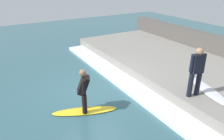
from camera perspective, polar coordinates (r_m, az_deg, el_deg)
name	(u,v)px	position (r m, az deg, el deg)	size (l,w,h in m)	color
ground_plane	(96,91)	(8.13, -4.29, -5.53)	(28.00, 28.00, 0.00)	#335B66
concrete_ledge	(173,65)	(10.14, 15.62, 1.24)	(4.40, 10.82, 0.48)	gray
back_wall	(210,48)	(11.83, 24.28, 5.31)	(0.50, 11.36, 1.31)	#544F49
wave_foam_crest	(124,82)	(8.65, 3.22, -3.06)	(0.80, 10.28, 0.14)	silver
surfboard_riding	(85,111)	(7.02, -7.09, -10.56)	(2.04, 1.13, 0.06)	yellow
surfer_riding	(84,89)	(6.61, -7.44, -4.83)	(0.50, 0.58, 1.38)	black
surfer_waiting_near	(197,70)	(6.97, 21.24, 0.08)	(0.52, 0.29, 1.56)	black
surfboard_waiting_near	(208,90)	(7.77, 23.81, -4.87)	(1.10, 2.04, 0.06)	silver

